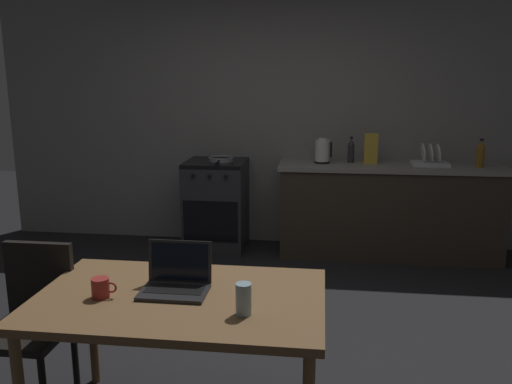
% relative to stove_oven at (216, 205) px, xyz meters
% --- Properties ---
extents(ground_plane, '(12.00, 12.00, 0.00)m').
position_rel_stove_oven_xyz_m(ground_plane, '(0.53, -2.03, -0.46)').
color(ground_plane, black).
extents(back_wall, '(6.40, 0.10, 2.55)m').
position_rel_stove_oven_xyz_m(back_wall, '(0.83, 0.35, 0.82)').
color(back_wall, gray).
rests_on(back_wall, ground_plane).
extents(kitchen_counter, '(2.16, 0.64, 0.92)m').
position_rel_stove_oven_xyz_m(kitchen_counter, '(1.73, 0.00, 0.00)').
color(kitchen_counter, '#382D23').
rests_on(kitchen_counter, ground_plane).
extents(stove_oven, '(0.60, 0.62, 0.92)m').
position_rel_stove_oven_xyz_m(stove_oven, '(0.00, 0.00, 0.00)').
color(stove_oven, '#2D2D30').
rests_on(stove_oven, ground_plane).
extents(dining_table, '(1.38, 0.86, 0.73)m').
position_rel_stove_oven_xyz_m(dining_table, '(0.41, -2.89, 0.21)').
color(dining_table, brown).
rests_on(dining_table, ground_plane).
extents(chair, '(0.40, 0.40, 0.88)m').
position_rel_stove_oven_xyz_m(chair, '(-0.44, -2.75, 0.05)').
color(chair, black).
rests_on(chair, ground_plane).
extents(laptop, '(0.32, 0.25, 0.23)m').
position_rel_stove_oven_xyz_m(laptop, '(0.38, -2.84, 0.32)').
color(laptop, '#232326').
rests_on(laptop, dining_table).
extents(electric_kettle, '(0.17, 0.15, 0.25)m').
position_rel_stove_oven_xyz_m(electric_kettle, '(1.07, 0.00, 0.58)').
color(electric_kettle, black).
rests_on(electric_kettle, kitchen_counter).
extents(bottle, '(0.08, 0.08, 0.27)m').
position_rel_stove_oven_xyz_m(bottle, '(2.54, -0.05, 0.59)').
color(bottle, '#8C601E').
rests_on(bottle, kitchen_counter).
extents(frying_pan, '(0.25, 0.42, 0.05)m').
position_rel_stove_oven_xyz_m(frying_pan, '(0.06, -0.03, 0.48)').
color(frying_pan, gray).
rests_on(frying_pan, stove_oven).
extents(coffee_mug, '(0.12, 0.08, 0.09)m').
position_rel_stove_oven_xyz_m(coffee_mug, '(0.05, -2.96, 0.32)').
color(coffee_mug, '#9E2D28').
rests_on(coffee_mug, dining_table).
extents(drinking_glass, '(0.07, 0.07, 0.14)m').
position_rel_stove_oven_xyz_m(drinking_glass, '(0.74, -3.06, 0.35)').
color(drinking_glass, '#99B7C6').
rests_on(drinking_glass, dining_table).
extents(cereal_box, '(0.13, 0.05, 0.30)m').
position_rel_stove_oven_xyz_m(cereal_box, '(1.54, 0.02, 0.61)').
color(cereal_box, gold).
rests_on(cereal_box, kitchen_counter).
extents(dish_rack, '(0.34, 0.26, 0.21)m').
position_rel_stove_oven_xyz_m(dish_rack, '(2.10, 0.00, 0.51)').
color(dish_rack, silver).
rests_on(dish_rack, kitchen_counter).
extents(bottle_b, '(0.07, 0.07, 0.26)m').
position_rel_stove_oven_xyz_m(bottle_b, '(1.35, 0.08, 0.58)').
color(bottle_b, '#2D2D33').
rests_on(bottle_b, kitchen_counter).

